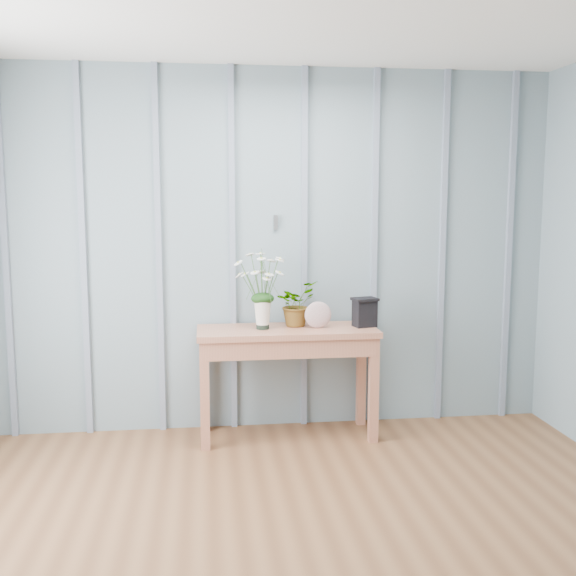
{
  "coord_description": "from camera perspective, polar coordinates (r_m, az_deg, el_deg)",
  "views": [
    {
      "loc": [
        -0.44,
        -2.4,
        1.63
      ],
      "look_at": [
        0.1,
        1.94,
        1.03
      ],
      "focal_mm": 42.0,
      "sensor_mm": 36.0,
      "label": 1
    }
  ],
  "objects": [
    {
      "name": "room_shell",
      "position": [
        3.37,
        0.49,
        13.91
      ],
      "size": [
        4.0,
        4.5,
        2.5
      ],
      "color": "gray",
      "rests_on": "ground"
    },
    {
      "name": "sideboard",
      "position": [
        4.54,
        -0.08,
        -4.86
      ],
      "size": [
        1.2,
        0.45,
        0.75
      ],
      "color": "#A8664B",
      "rests_on": "ground"
    },
    {
      "name": "daisy_vase",
      "position": [
        4.45,
        -2.17,
        0.73
      ],
      "size": [
        0.38,
        0.29,
        0.53
      ],
      "color": "black",
      "rests_on": "sideboard"
    },
    {
      "name": "spider_plant",
      "position": [
        4.58,
        0.67,
        -1.33
      ],
      "size": [
        0.36,
        0.36,
        0.31
      ],
      "primitive_type": "imported",
      "rotation": [
        0.0,
        0.0,
        0.78
      ],
      "color": "#10330E",
      "rests_on": "sideboard"
    },
    {
      "name": "felt_disc_vessel",
      "position": [
        4.51,
        2.56,
        -2.28
      ],
      "size": [
        0.18,
        0.05,
        0.18
      ],
      "primitive_type": "ellipsoid",
      "rotation": [
        0.0,
        0.0,
        -0.02
      ],
      "color": "#8A4E5B",
      "rests_on": "sideboard"
    },
    {
      "name": "carved_box",
      "position": [
        4.59,
        6.5,
        -2.02
      ],
      "size": [
        0.19,
        0.16,
        0.2
      ],
      "color": "black",
      "rests_on": "sideboard"
    }
  ]
}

